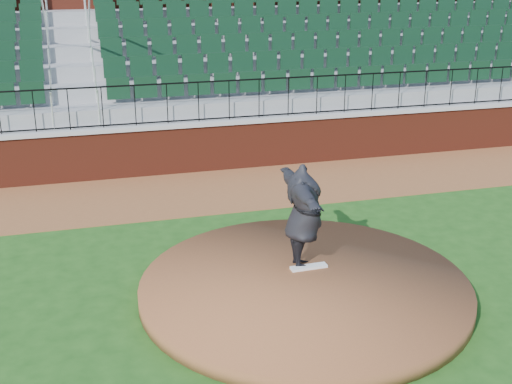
% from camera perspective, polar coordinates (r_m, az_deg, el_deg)
% --- Properties ---
extents(ground, '(90.00, 90.00, 0.00)m').
position_cam_1_polar(ground, '(11.41, 2.00, -8.64)').
color(ground, '#1D4D16').
rests_on(ground, ground).
extents(warning_track, '(34.00, 3.20, 0.01)m').
position_cam_1_polar(warning_track, '(16.20, -3.63, 0.19)').
color(warning_track, brown).
rests_on(warning_track, ground).
extents(field_wall, '(34.00, 0.35, 1.20)m').
position_cam_1_polar(field_wall, '(17.52, -4.75, 3.72)').
color(field_wall, maroon).
rests_on(field_wall, ground).
extents(wall_cap, '(34.00, 0.45, 0.10)m').
position_cam_1_polar(wall_cap, '(17.35, -4.81, 5.78)').
color(wall_cap, '#B7B7B7').
rests_on(wall_cap, field_wall).
extents(wall_railing, '(34.00, 0.05, 1.00)m').
position_cam_1_polar(wall_railing, '(17.23, -4.86, 7.56)').
color(wall_railing, black).
rests_on(wall_railing, wall_cap).
extents(seating_stands, '(34.00, 5.10, 4.60)m').
position_cam_1_polar(seating_stands, '(19.78, -6.39, 10.56)').
color(seating_stands, gray).
rests_on(seating_stands, ground).
extents(concourse_wall, '(34.00, 0.50, 5.50)m').
position_cam_1_polar(concourse_wall, '(22.46, -7.61, 12.76)').
color(concourse_wall, maroon).
rests_on(concourse_wall, ground).
extents(pitchers_mound, '(5.46, 5.46, 0.25)m').
position_cam_1_polar(pitchers_mound, '(11.37, 4.10, -8.07)').
color(pitchers_mound, brown).
rests_on(pitchers_mound, ground).
extents(pitching_rubber, '(0.65, 0.19, 0.04)m').
position_cam_1_polar(pitching_rubber, '(11.75, 4.46, -6.31)').
color(pitching_rubber, white).
rests_on(pitching_rubber, pitchers_mound).
extents(pitcher, '(0.79, 2.31, 1.85)m').
position_cam_1_polar(pitcher, '(11.48, 4.01, -2.01)').
color(pitcher, black).
rests_on(pitcher, pitchers_mound).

